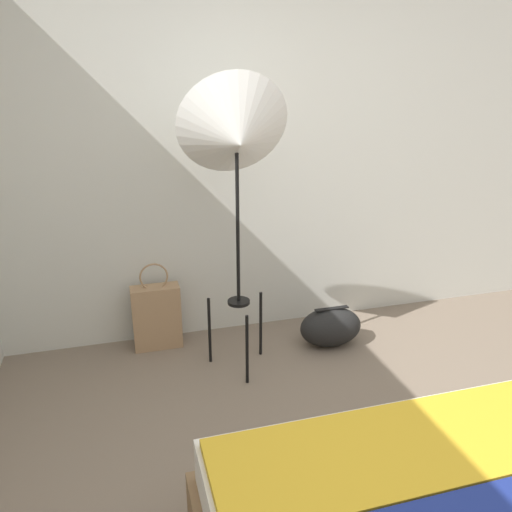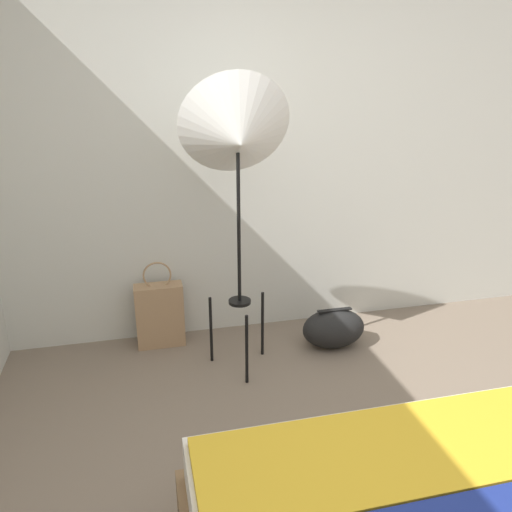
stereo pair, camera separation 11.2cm
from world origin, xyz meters
name	(u,v)px [view 2 (the right image)]	position (x,y,z in m)	size (l,w,h in m)	color
wall_back	(244,153)	(0.00, 2.07, 1.30)	(8.00, 0.05, 2.60)	beige
photo_umbrella	(238,137)	(-0.15, 1.50, 1.47)	(0.66, 0.49, 1.83)	black
tote_bag	(160,314)	(-0.64, 1.90, 0.23)	(0.33, 0.14, 0.62)	#9E7A56
duffel_bag	(333,328)	(0.53, 1.59, 0.14)	(0.44, 0.28, 0.28)	black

